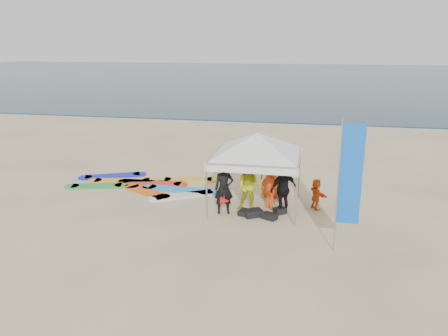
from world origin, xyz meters
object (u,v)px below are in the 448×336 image
person_yellow (249,187)px  feather_flag (350,176)px  person_orange_b (272,172)px  canopy_tent (257,133)px  surfboard_spread (147,185)px  person_black_b (283,189)px  person_black_a (224,189)px  person_seated (316,194)px  person_orange_a (272,186)px  marker_pennant (225,201)px

person_yellow → feather_flag: bearing=-40.0°
person_orange_b → canopy_tent: size_ratio=0.47×
person_orange_b → surfboard_spread: (-4.78, 0.29, -0.86)m
person_yellow → feather_flag: 3.94m
person_black_b → feather_flag: feather_flag is taller
person_yellow → person_orange_b: (0.59, 1.43, 0.09)m
person_black_a → surfboard_spread: bearing=132.0°
person_black_b → person_yellow: bearing=-44.3°
person_seated → surfboard_spread: 6.45m
person_orange_a → surfboard_spread: bearing=23.4°
person_black_a → surfboard_spread: size_ratio=0.30×
surfboard_spread → person_black_b: bearing=-18.5°
person_orange_a → feather_flag: feather_flag is taller
person_orange_a → marker_pennant: size_ratio=2.43×
person_black_a → canopy_tent: canopy_tent is taller
surfboard_spread → person_black_a: bearing=-31.7°
person_black_a → person_black_b: bearing=-5.4°
person_black_a → person_yellow: person_black_a is taller
person_orange_a → person_orange_b: size_ratio=0.86×
person_orange_a → person_black_b: 0.56m
person_orange_b → marker_pennant: bearing=68.0°
person_orange_b → person_black_a: bearing=63.4°
person_black_a → person_yellow: (0.75, 0.40, -0.02)m
person_black_b → canopy_tent: 1.94m
person_orange_b → marker_pennant: size_ratio=2.81×
person_yellow → person_orange_a: (0.69, 0.33, -0.03)m
person_orange_b → person_orange_a: bearing=104.6°
person_seated → person_black_a: bearing=79.8°
person_black_a → person_seated: bearing=1.7°
person_orange_b → canopy_tent: canopy_tent is taller
person_black_a → canopy_tent: size_ratio=0.43×
feather_flag → surfboard_spread: bearing=149.6°
person_yellow → feather_flag: size_ratio=0.46×
person_yellow → person_seated: (2.13, 0.53, -0.29)m
person_black_b → person_black_a: bearing=-30.8°
surfboard_spread → feather_flag: bearing=-30.4°
canopy_tent → surfboard_spread: canopy_tent is taller
person_black_b → marker_pennant: person_black_b is taller
person_yellow → person_orange_a: person_yellow is taller
person_orange_b → person_seated: bearing=159.4°
surfboard_spread → person_yellow: bearing=-22.3°
person_seated → person_orange_a: bearing=69.6°
person_orange_a → person_black_b: person_black_b is taller
marker_pennant → canopy_tent: bearing=47.9°
person_black_a → marker_pennant: 0.41m
person_black_a → person_black_b: person_black_b is taller
person_orange_a → person_black_b: bearing=175.9°
feather_flag → marker_pennant: bearing=153.2°
person_seated → canopy_tent: canopy_tent is taller
person_yellow → surfboard_spread: person_yellow is taller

